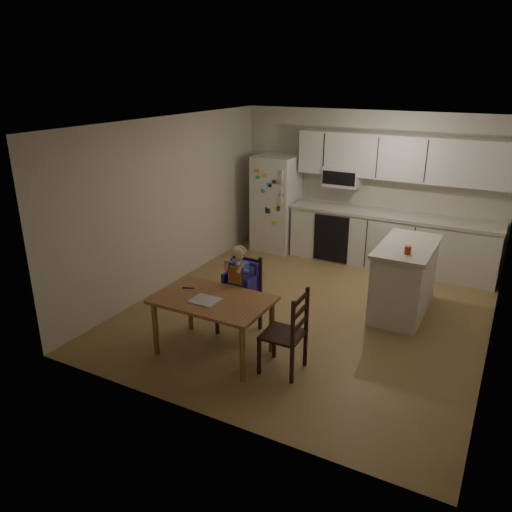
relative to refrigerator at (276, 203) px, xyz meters
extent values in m
cube|color=#967548|center=(1.55, -2.15, -0.85)|extent=(4.50, 5.00, 0.01)
cube|color=beige|center=(1.55, 0.35, 0.40)|extent=(4.50, 0.02, 2.50)
cube|color=beige|center=(-0.70, -2.15, 0.40)|extent=(0.02, 5.00, 2.50)
cube|color=beige|center=(3.80, -2.15, 0.40)|extent=(0.02, 5.00, 2.50)
cube|color=white|center=(1.55, -2.15, 1.65)|extent=(4.50, 5.00, 0.01)
cube|color=silver|center=(0.00, 0.00, 0.00)|extent=(0.72, 0.70, 1.70)
cube|color=silver|center=(2.08, 0.05, -0.42)|extent=(3.34, 0.60, 0.86)
cube|color=beige|center=(2.08, 0.04, 0.04)|extent=(3.37, 0.62, 0.05)
cube|color=black|center=(1.16, -0.26, -0.42)|extent=(0.60, 0.02, 0.80)
cube|color=silver|center=(2.08, 0.18, 0.95)|extent=(3.34, 0.34, 0.70)
cube|color=silver|center=(1.16, 0.15, 0.57)|extent=(0.60, 0.38, 0.33)
cube|color=silver|center=(2.67, -1.56, -0.39)|extent=(0.62, 1.25, 0.91)
cube|color=beige|center=(2.67, -1.56, 0.09)|extent=(0.69, 1.31, 0.05)
cylinder|color=red|center=(2.74, -1.91, 0.17)|extent=(0.08, 0.08, 0.10)
cube|color=brown|center=(0.99, -3.65, -0.18)|extent=(1.29, 0.83, 0.04)
cylinder|color=brown|center=(0.42, -3.99, -0.52)|extent=(0.06, 0.06, 0.65)
cylinder|color=brown|center=(0.42, -3.31, -0.52)|extent=(0.06, 0.06, 0.65)
cylinder|color=brown|center=(1.56, -3.99, -0.52)|extent=(0.06, 0.06, 0.65)
cylinder|color=brown|center=(1.56, -3.31, -0.52)|extent=(0.06, 0.06, 0.65)
cube|color=silver|center=(0.95, -3.74, -0.15)|extent=(0.30, 0.26, 0.01)
cylinder|color=#281EAB|center=(0.58, -3.55, -0.15)|extent=(0.12, 0.06, 0.02)
cube|color=black|center=(0.99, -3.08, -0.41)|extent=(0.46, 0.46, 0.03)
cube|color=black|center=(0.79, -3.26, -0.64)|extent=(0.04, 0.04, 0.43)
cube|color=black|center=(0.81, -2.87, -0.64)|extent=(0.04, 0.04, 0.43)
cube|color=black|center=(1.17, -3.28, -0.64)|extent=(0.04, 0.04, 0.43)
cube|color=black|center=(1.20, -2.90, -0.64)|extent=(0.04, 0.04, 0.43)
cube|color=black|center=(1.01, -2.88, -0.14)|extent=(0.43, 0.06, 0.51)
cube|color=#281EAB|center=(0.99, -3.08, -0.34)|extent=(0.41, 0.37, 0.10)
cube|color=#281EAB|center=(1.00, -2.93, -0.12)|extent=(0.39, 0.09, 0.35)
cube|color=#4F58BF|center=(0.99, -3.10, -0.28)|extent=(0.32, 0.28, 0.02)
cube|color=#2D57A7|center=(0.99, -3.07, -0.05)|extent=(0.23, 0.16, 0.27)
cube|color=orange|center=(0.99, -3.13, -0.06)|extent=(0.19, 0.03, 0.20)
sphere|color=beige|center=(0.99, -3.08, 0.20)|extent=(0.18, 0.18, 0.17)
ellipsoid|color=olive|center=(0.99, -3.08, 0.22)|extent=(0.18, 0.17, 0.14)
cube|color=black|center=(1.84, -3.60, -0.41)|extent=(0.43, 0.43, 0.03)
cube|color=black|center=(1.65, -3.41, -0.64)|extent=(0.04, 0.04, 0.42)
cube|color=black|center=(2.03, -3.40, -0.64)|extent=(0.04, 0.04, 0.42)
cube|color=black|center=(1.66, -3.79, -0.64)|extent=(0.04, 0.04, 0.42)
cube|color=black|center=(2.04, -3.78, -0.64)|extent=(0.04, 0.04, 0.42)
cube|color=black|center=(2.03, -3.59, -0.15)|extent=(0.04, 0.42, 0.50)
camera|label=1|loc=(3.82, -7.89, 2.23)|focal=35.00mm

